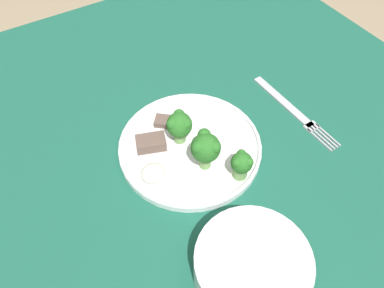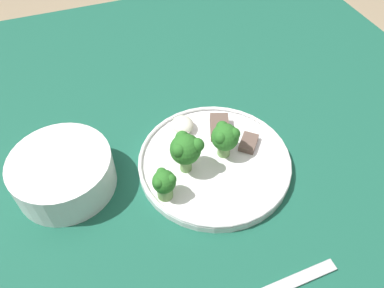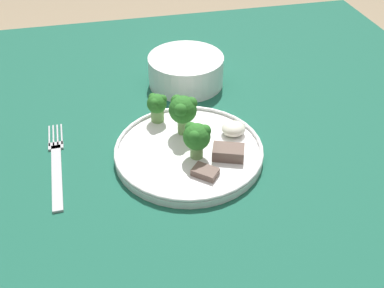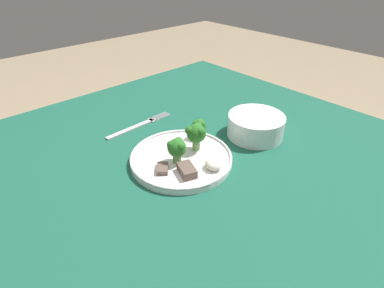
# 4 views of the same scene
# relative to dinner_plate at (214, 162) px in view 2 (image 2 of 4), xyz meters

# --- Properties ---
(table) EXTENTS (1.08, 1.07, 0.74)m
(table) POSITION_rel_dinner_plate_xyz_m (0.03, 0.03, -0.11)
(table) COLOR #195642
(table) RESTS_ON ground_plane
(dinner_plate) EXTENTS (0.24, 0.24, 0.02)m
(dinner_plate) POSITION_rel_dinner_plate_xyz_m (0.00, 0.00, 0.00)
(dinner_plate) COLOR white
(dinner_plate) RESTS_ON table
(cream_bowl) EXTENTS (0.15, 0.15, 0.06)m
(cream_bowl) POSITION_rel_dinner_plate_xyz_m (0.04, 0.22, 0.02)
(cream_bowl) COLOR white
(cream_bowl) RESTS_ON table
(broccoli_floret_near_rim_left) EXTENTS (0.05, 0.05, 0.07)m
(broccoli_floret_near_rim_left) POSITION_rel_dinner_plate_xyz_m (0.00, 0.05, 0.05)
(broccoli_floret_near_rim_left) COLOR #709E56
(broccoli_floret_near_rim_left) RESTS_ON dinner_plate
(broccoli_floret_center_left) EXTENTS (0.03, 0.03, 0.05)m
(broccoli_floret_center_left) POSITION_rel_dinner_plate_xyz_m (-0.03, 0.09, 0.03)
(broccoli_floret_center_left) COLOR #709E56
(broccoli_floret_center_left) RESTS_ON dinner_plate
(broccoli_floret_back_left) EXTENTS (0.04, 0.04, 0.06)m
(broccoli_floret_back_left) POSITION_rel_dinner_plate_xyz_m (0.01, -0.02, 0.04)
(broccoli_floret_back_left) COLOR #709E56
(broccoli_floret_back_left) RESTS_ON dinner_plate
(meat_slice_front_slice) EXTENTS (0.06, 0.04, 0.02)m
(meat_slice_front_slice) POSITION_rel_dinner_plate_xyz_m (0.06, -0.03, 0.01)
(meat_slice_front_slice) COLOR brown
(meat_slice_front_slice) RESTS_ON dinner_plate
(meat_slice_middle_slice) EXTENTS (0.04, 0.04, 0.01)m
(meat_slice_middle_slice) POSITION_rel_dinner_plate_xyz_m (0.01, -0.06, 0.01)
(meat_slice_middle_slice) COLOR brown
(meat_slice_middle_slice) RESTS_ON dinner_plate
(sauce_dollop) EXTENTS (0.04, 0.04, 0.02)m
(sauce_dollop) POSITION_rel_dinner_plate_xyz_m (0.08, 0.02, 0.01)
(sauce_dollop) COLOR silver
(sauce_dollop) RESTS_ON dinner_plate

